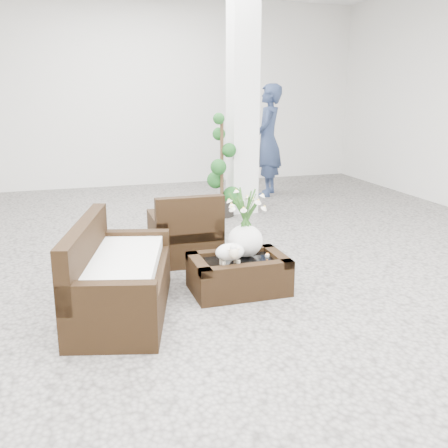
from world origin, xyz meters
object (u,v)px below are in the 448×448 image
object	(u,v)px
coffee_table	(239,276)
topiary	(222,167)
armchair	(184,226)
loveseat	(122,269)

from	to	relation	value
coffee_table	topiary	xyz separation A→B (m)	(0.73, 2.91, 0.59)
armchair	topiary	size ratio (longest dim) A/B	0.52
coffee_table	topiary	distance (m)	3.06
topiary	armchair	bearing A→B (deg)	-118.81
armchair	loveseat	world-z (taller)	loveseat
coffee_table	armchair	bearing A→B (deg)	104.01
loveseat	topiary	distance (m)	3.60
loveseat	armchair	bearing A→B (deg)	-19.08
armchair	coffee_table	bearing A→B (deg)	105.02
coffee_table	loveseat	size ratio (longest dim) A/B	0.59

